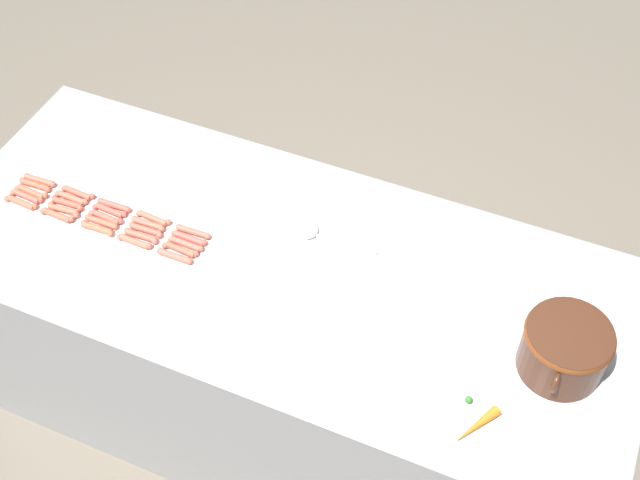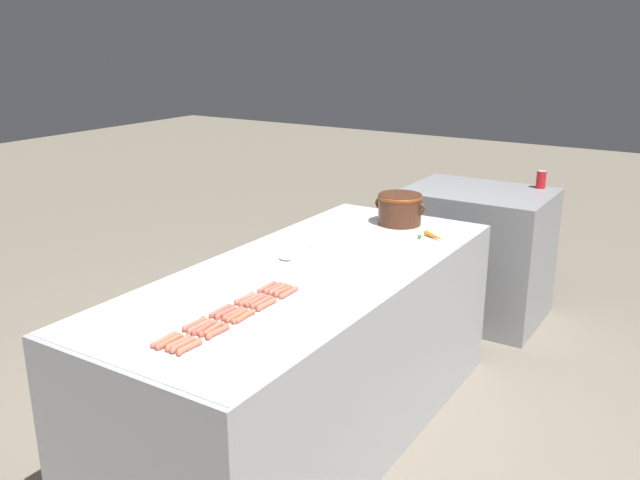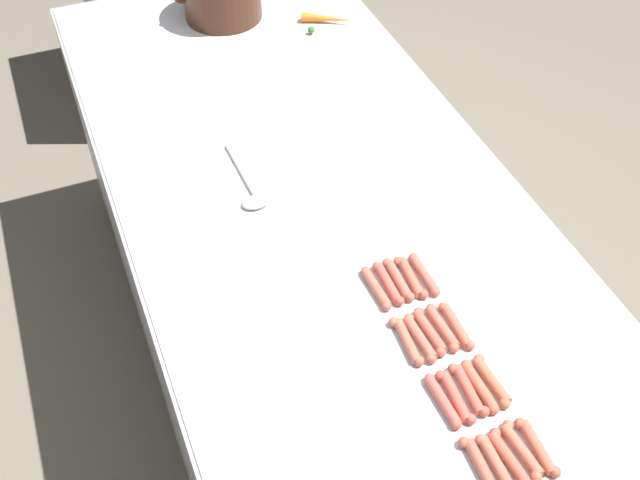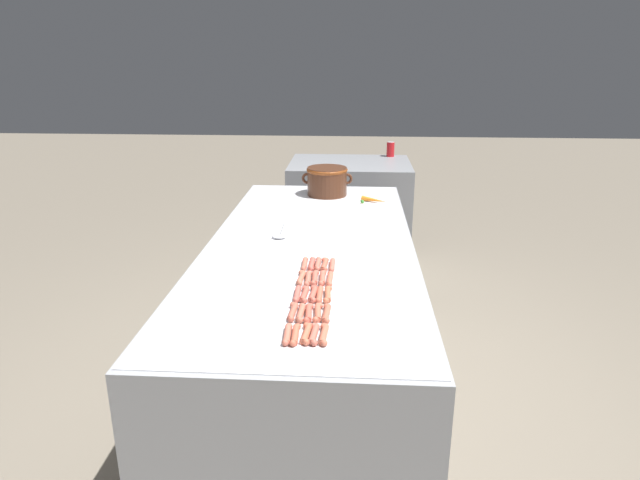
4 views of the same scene
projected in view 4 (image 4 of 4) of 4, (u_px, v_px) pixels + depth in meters
name	position (u px, v px, depth m)	size (l,w,h in m)	color
ground_plane	(312.00, 401.00, 2.98)	(20.00, 20.00, 0.00)	#756B5B
griddle_counter	(311.00, 325.00, 2.83)	(0.99, 2.40, 0.91)	#9EA0A5
back_cabinet	(349.00, 218.00, 4.63)	(0.98, 0.75, 0.93)	gray
hot_dog_0	(288.00, 334.00, 1.78)	(0.03, 0.13, 0.02)	#CD6751
hot_dog_1	(292.00, 312.00, 1.93)	(0.03, 0.13, 0.02)	#C15F4B
hot_dog_2	(297.00, 294.00, 2.07)	(0.03, 0.13, 0.02)	#CD5B4E
hot_dog_3	(301.00, 278.00, 2.22)	(0.03, 0.13, 0.02)	#C0674F
hot_dog_4	(305.00, 264.00, 2.37)	(0.03, 0.13, 0.02)	#C5634F
hot_dog_5	(295.00, 335.00, 1.77)	(0.03, 0.13, 0.02)	#CB6147
hot_dog_6	(301.00, 313.00, 1.92)	(0.03, 0.13, 0.02)	#BF6751
hot_dog_7	(305.00, 294.00, 2.07)	(0.03, 0.13, 0.02)	#C75A4A
hot_dog_8	(308.00, 278.00, 2.22)	(0.03, 0.13, 0.02)	#C06451
hot_dog_9	(312.00, 264.00, 2.37)	(0.03, 0.13, 0.02)	#CA594C
hot_dog_10	(306.00, 334.00, 1.78)	(0.03, 0.13, 0.02)	#CC664A
hot_dog_11	(309.00, 313.00, 1.92)	(0.03, 0.13, 0.02)	#C65A47
hot_dog_12	(313.00, 294.00, 2.07)	(0.03, 0.13, 0.02)	#C35A4A
hot_dog_13	(315.00, 278.00, 2.22)	(0.03, 0.13, 0.02)	#BF5E4C
hot_dog_14	(318.00, 264.00, 2.37)	(0.03, 0.13, 0.02)	#C16351
hot_dog_15	(314.00, 334.00, 1.78)	(0.03, 0.13, 0.02)	#C86351
hot_dog_16	(318.00, 313.00, 1.93)	(0.03, 0.13, 0.02)	#CA664D
hot_dog_17	(320.00, 294.00, 2.07)	(0.02, 0.13, 0.02)	#CB6149
hot_dog_18	(322.00, 278.00, 2.22)	(0.03, 0.13, 0.02)	#CD624E
hot_dog_19	(325.00, 264.00, 2.36)	(0.03, 0.13, 0.02)	#C05F48
hot_dog_20	(324.00, 335.00, 1.78)	(0.03, 0.13, 0.02)	#C7654B
hot_dog_21	(326.00, 313.00, 1.92)	(0.03, 0.13, 0.02)	#C05F48
hot_dog_22	(328.00, 294.00, 2.07)	(0.03, 0.13, 0.02)	#C56647
hot_dog_23	(330.00, 279.00, 2.21)	(0.03, 0.13, 0.02)	#CC654E
hot_dog_24	(332.00, 265.00, 2.36)	(0.02, 0.13, 0.02)	#C86351
bean_pot	(327.00, 180.00, 3.53)	(0.33, 0.26, 0.18)	#472616
serving_spoon	(280.00, 234.00, 2.77)	(0.07, 0.27, 0.02)	#B7B7BC
carrot	(374.00, 200.00, 3.38)	(0.17, 0.11, 0.03)	orange
soda_can	(390.00, 149.00, 4.72)	(0.07, 0.07, 0.12)	red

